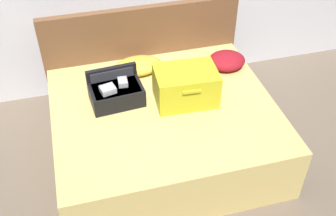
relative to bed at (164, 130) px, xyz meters
name	(u,v)px	position (x,y,z in m)	size (l,w,h in m)	color
ground_plane	(176,182)	(0.00, -0.40, -0.28)	(12.00, 12.00, 0.00)	#6B5B4C
bed	(164,130)	(0.00, 0.00, 0.00)	(1.98, 1.71, 0.56)	tan
headboard	(143,55)	(0.00, 0.89, 0.27)	(2.02, 0.08, 1.10)	brown
hard_case_large	(186,86)	(0.21, 0.06, 0.44)	(0.56, 0.42, 0.32)	gold
hard_case_medium	(116,92)	(-0.39, 0.20, 0.39)	(0.48, 0.36, 0.28)	black
pillow_near_headboard	(227,61)	(0.76, 0.44, 0.36)	(0.37, 0.32, 0.16)	maroon
pillow_center_head	(138,66)	(-0.11, 0.60, 0.35)	(0.47, 0.30, 0.14)	gold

